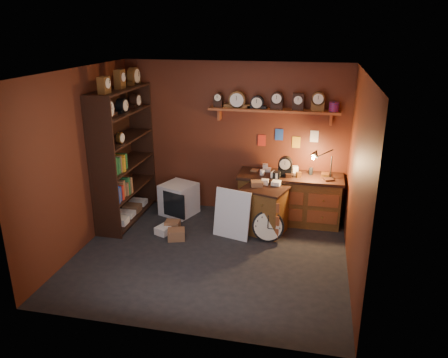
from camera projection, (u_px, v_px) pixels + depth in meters
floor at (211, 255)px, 6.59m from camera, size 4.00×4.00×0.00m
room_shell at (214, 143)px, 6.10m from camera, size 4.02×3.62×2.71m
shelving_unit at (122, 150)px, 7.43m from camera, size 0.47×1.60×2.58m
workbench at (289, 196)px, 7.57m from camera, size 1.78×0.66×1.36m
low_cabinet at (264, 208)px, 7.17m from camera, size 0.83×0.76×0.87m
big_round_clock at (268, 226)px, 6.94m from camera, size 0.51×0.17×0.51m
white_panel at (232, 236)px, 7.15m from camera, size 0.64×0.32×0.81m
mini_fridge at (179, 199)px, 7.92m from camera, size 0.71×0.73×0.57m
floor_box_a at (176, 234)px, 7.03m from camera, size 0.33×0.30×0.17m
floor_box_b at (164, 230)px, 7.23m from camera, size 0.29×0.32×0.13m
floor_box_c at (173, 226)px, 7.32m from camera, size 0.25×0.21×0.18m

